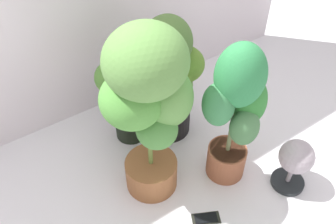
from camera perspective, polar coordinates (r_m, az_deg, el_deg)
The scene contains 7 objects.
ground_plane at distance 2.00m, azimuth -0.03°, elevation -12.59°, with size 8.00×8.00×0.00m, color silver.
potted_plant_back_center at distance 2.00m, azimuth -6.47°, elevation 4.73°, with size 0.41×0.30×0.70m.
potted_plant_center at distance 1.59m, azimuth -3.07°, elevation 1.97°, with size 0.51×0.40×0.97m.
potted_plant_back_right at distance 2.02m, azimuth 0.24°, elevation 6.23°, with size 0.44×0.39×0.78m.
potted_plant_front_right at distance 1.76m, azimuth 10.69°, elevation 0.54°, with size 0.34×0.32×0.84m.
cell_phone at distance 1.92m, azimuth 6.00°, elevation -16.32°, with size 0.16×0.13×0.01m.
floor_fan at distance 1.99m, azimuth 19.43°, elevation -7.14°, with size 0.23×0.23×0.32m.
Camera 1 is at (-0.64, -0.93, 1.65)m, focal length 38.70 mm.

